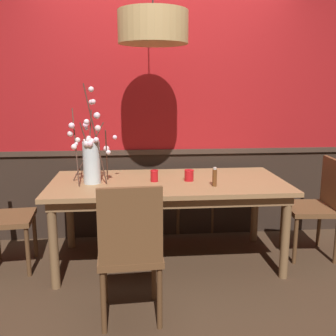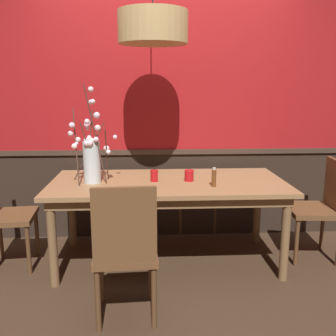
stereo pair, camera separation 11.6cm
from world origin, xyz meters
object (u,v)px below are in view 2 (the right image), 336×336
chair_head_east_end (321,203)px  candle_holder_nearer_edge (189,175)px  chair_head_west_end (2,208)px  chair_far_side_right (194,182)px  condiment_bottle (214,178)px  chair_near_side_left (125,247)px  pendant_lamp (153,28)px  dining_table (168,189)px  candle_holder_nearer_center (154,176)px  chair_far_side_left (132,181)px  vase_with_blossoms (91,157)px

chair_head_east_end → candle_holder_nearer_edge: chair_head_east_end is taller
chair_head_west_end → candle_holder_nearer_edge: size_ratio=9.78×
chair_far_side_right → chair_head_west_end: chair_head_west_end is taller
condiment_bottle → chair_far_side_right: bearing=90.9°
candle_holder_nearer_edge → chair_head_east_end: bearing=2.1°
chair_far_side_right → condiment_bottle: 1.16m
chair_near_side_left → pendant_lamp: bearing=76.8°
pendant_lamp → candle_holder_nearer_edge: bearing=0.5°
pendant_lamp → chair_head_west_end: bearing=179.5°
chair_head_west_end → condiment_bottle: (1.78, -0.21, 0.29)m
condiment_bottle → pendant_lamp: pendant_lamp is taller
dining_table → condiment_bottle: bearing=-31.5°
candle_holder_nearer_center → pendant_lamp: pendant_lamp is taller
chair_far_side_left → candle_holder_nearer_edge: size_ratio=9.78×
chair_near_side_left → chair_head_west_end: bearing=141.1°
chair_head_west_end → pendant_lamp: bearing=-0.5°
condiment_bottle → chair_far_side_left: bearing=122.0°
chair_near_side_left → chair_head_east_end: 1.94m
chair_head_east_end → chair_head_west_end: (-2.80, -0.04, 0.02)m
chair_far_side_left → chair_head_west_end: size_ratio=1.00×
chair_head_east_end → candle_holder_nearer_center: chair_head_east_end is taller
vase_with_blossoms → candle_holder_nearer_center: 0.55m
chair_far_side_right → chair_near_side_left: bearing=-110.4°
chair_near_side_left → candle_holder_nearer_center: (0.21, 0.88, 0.27)m
dining_table → chair_head_west_end: bearing=-179.5°
chair_near_side_left → chair_far_side_right: chair_near_side_left is taller
candle_holder_nearer_center → condiment_bottle: condiment_bottle is taller
vase_with_blossoms → chair_far_side_left: bearing=72.3°
chair_far_side_right → condiment_bottle: size_ratio=5.68×
pendant_lamp → dining_table: bearing=11.1°
chair_far_side_right → dining_table: bearing=-110.8°
chair_head_west_end → candle_holder_nearer_edge: bearing=-0.3°
chair_far_side_right → pendant_lamp: bearing=-116.6°
chair_head_east_end → candle_holder_nearer_edge: bearing=-177.9°
chair_far_side_left → chair_far_side_right: chair_far_side_left is taller
chair_near_side_left → chair_head_east_end: chair_near_side_left is taller
chair_near_side_left → condiment_bottle: size_ratio=6.04×
chair_far_side_left → chair_far_side_right: (0.69, -0.01, -0.02)m
chair_head_west_end → vase_with_blossoms: 0.89m
chair_head_east_end → chair_far_side_right: bearing=139.9°
condiment_bottle → chair_head_west_end: bearing=173.3°
vase_with_blossoms → candle_holder_nearer_edge: (0.82, 0.00, -0.17)m
dining_table → pendant_lamp: bearing=-168.9°
chair_far_side_left → condiment_bottle: (0.71, -1.13, 0.29)m
candle_holder_nearer_edge → condiment_bottle: condiment_bottle is taller
candle_holder_nearer_center → condiment_bottle: (0.48, -0.21, 0.03)m
chair_far_side_right → candle_holder_nearer_center: (-0.46, -0.91, 0.28)m
vase_with_blossoms → condiment_bottle: size_ratio=5.21×
chair_head_east_end → candle_holder_nearer_center: bearing=-178.5°
pendant_lamp → chair_head_east_end: bearing=1.8°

